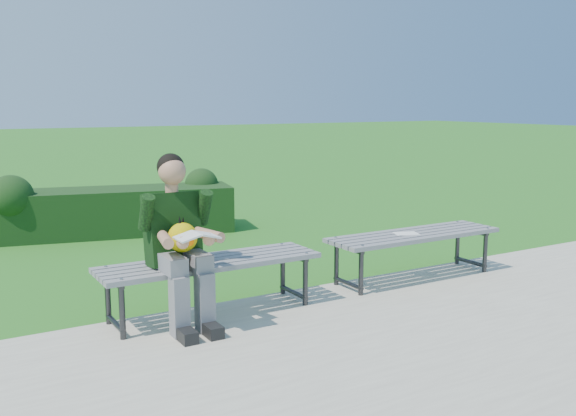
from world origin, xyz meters
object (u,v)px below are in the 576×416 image
bench_left (211,267)px  seated_boy (178,236)px  paper_sheet (406,234)px  hedge (108,209)px  bench_right (414,238)px

bench_left → seated_boy: bearing=-162.8°
seated_boy → paper_sheet: 2.35m
hedge → paper_sheet: bearing=-63.2°
bench_left → paper_sheet: 2.04m
bench_left → paper_sheet: bench_left is taller
bench_left → seated_boy: size_ratio=1.37×
bench_left → seated_boy: (-0.30, -0.09, 0.30)m
hedge → bench_right: (1.97, -3.70, 0.07)m
hedge → bench_left: (-0.17, -3.69, 0.07)m
paper_sheet → seated_boy: bearing=-178.1°
hedge → seated_boy: size_ratio=2.46×
hedge → bench_right: size_ratio=1.80×
seated_boy → paper_sheet: seated_boy is taller
hedge → bench_right: hedge is taller
bench_left → bench_right: (2.13, -0.01, 0.00)m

